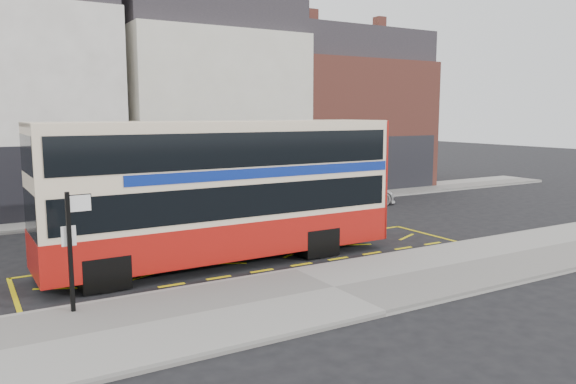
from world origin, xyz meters
TOP-DOWN VIEW (x-y plane):
  - ground at (0.00, 0.00)m, footprint 120.00×120.00m
  - pavement at (0.00, -2.30)m, footprint 40.00×4.00m
  - kerb at (0.00, -0.38)m, footprint 40.00×0.15m
  - far_pavement at (0.00, 11.00)m, footprint 50.00×3.00m
  - road_markings at (0.00, 1.60)m, footprint 14.00×3.40m
  - terrace_left at (-5.50, 14.99)m, footprint 8.00×8.01m
  - terrace_green_shop at (3.50, 14.99)m, footprint 9.00×8.01m
  - terrace_right at (12.50, 14.99)m, footprint 9.00×8.01m
  - double_decker_bus at (-1.15, 1.77)m, footprint 10.73×2.63m
  - bus_stop_post at (-5.94, -0.80)m, footprint 0.67×0.12m
  - car_grey at (1.75, 9.62)m, footprint 4.06×2.52m
  - car_white at (8.68, 8.39)m, footprint 4.53×2.41m
  - street_tree_right at (7.43, 11.30)m, footprint 2.11×2.11m

SIDE VIEW (x-z plane):
  - ground at x=0.00m, z-range 0.00..0.00m
  - road_markings at x=0.00m, z-range 0.00..0.01m
  - pavement at x=0.00m, z-range 0.00..0.15m
  - kerb at x=0.00m, z-range 0.00..0.15m
  - far_pavement at x=0.00m, z-range 0.00..0.15m
  - car_white at x=8.68m, z-range 0.00..1.25m
  - car_grey at x=1.75m, z-range 0.00..1.26m
  - bus_stop_post at x=-5.94m, z-range 0.44..3.11m
  - double_decker_bus at x=-1.15m, z-range 0.11..4.38m
  - street_tree_right at x=7.43m, z-range 0.82..5.39m
  - terrace_right at x=12.50m, z-range -0.58..9.72m
  - terrace_green_shop at x=3.50m, z-range -0.58..10.72m
  - terrace_left at x=-5.50m, z-range -0.58..11.22m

